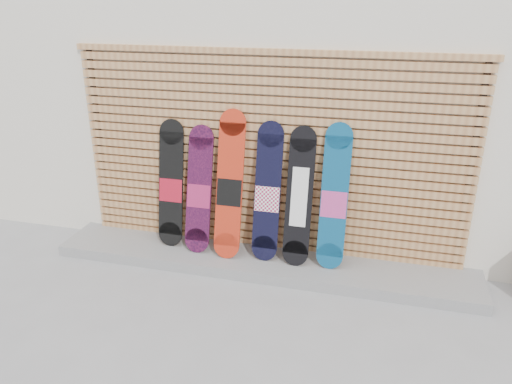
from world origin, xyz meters
TOP-DOWN VIEW (x-y plane):
  - ground at (0.00, 0.00)m, footprint 80.00×80.00m
  - building at (0.50, 3.50)m, footprint 12.00×5.00m
  - concrete_step at (-0.15, 0.68)m, footprint 4.60×0.70m
  - slat_wall at (-0.15, 0.97)m, footprint 4.26×0.08m
  - snowboard_0 at (-1.22, 0.80)m, footprint 0.28×0.29m
  - snowboard_1 at (-0.87, 0.76)m, footprint 0.28×0.36m
  - snowboard_2 at (-0.52, 0.74)m, footprint 0.29×0.40m
  - snowboard_3 at (-0.11, 0.77)m, footprint 0.28×0.34m
  - snowboard_4 at (0.23, 0.76)m, footprint 0.28×0.37m
  - snowboard_5 at (0.59, 0.77)m, footprint 0.28×0.34m

SIDE VIEW (x-z plane):
  - ground at x=0.00m, z-range 0.00..0.00m
  - concrete_step at x=-0.15m, z-range 0.00..0.12m
  - snowboard_1 at x=-0.87m, z-range 0.11..1.49m
  - snowboard_0 at x=-1.22m, z-range 0.11..1.53m
  - snowboard_4 at x=0.23m, z-range 0.12..1.56m
  - snowboard_3 at x=-0.11m, z-range 0.11..1.58m
  - snowboard_5 at x=0.59m, z-range 0.11..1.60m
  - snowboard_2 at x=-0.52m, z-range 0.11..1.68m
  - slat_wall at x=-0.15m, z-range 0.06..2.35m
  - building at x=0.50m, z-range 0.00..3.60m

